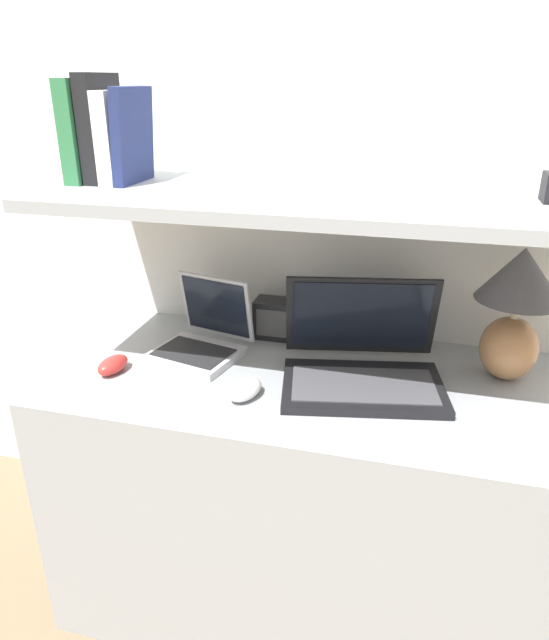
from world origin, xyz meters
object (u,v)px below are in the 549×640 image
(book_black, at_px, (101,129))
(book_navy, at_px, (133,136))
(table_lamp, at_px, (516,303))
(second_mouse, at_px, (113,365))
(book_green, at_px, (85,131))
(laptop_small, at_px, (202,338))
(book_white, at_px, (118,137))
(computer_mouse, at_px, (245,389))
(router_box, at_px, (277,319))
(laptop_large, at_px, (362,363))

(book_black, xyz_separation_m, book_navy, (0.08, 0.00, -0.01))
(table_lamp, height_order, second_mouse, table_lamp)
(book_green, height_order, book_black, book_black)
(laptop_small, distance_m, book_navy, 0.52)
(second_mouse, height_order, book_black, book_black)
(table_lamp, height_order, book_green, book_green)
(book_white, bearing_deg, book_black, 180.00)
(computer_mouse, distance_m, book_navy, 0.65)
(router_box, relative_size, book_black, 0.48)
(second_mouse, distance_m, book_green, 0.56)
(laptop_small, xyz_separation_m, book_navy, (-0.15, 0.01, 0.50))
(table_lamp, height_order, laptop_large, table_lamp)
(computer_mouse, height_order, second_mouse, same)
(router_box, height_order, book_black, book_black)
(computer_mouse, distance_m, book_green, 0.72)
(second_mouse, relative_size, book_white, 0.49)
(laptop_large, bearing_deg, book_navy, 174.69)
(book_green, height_order, book_navy, book_green)
(laptop_small, relative_size, computer_mouse, 2.28)
(second_mouse, distance_m, book_black, 0.56)
(book_green, xyz_separation_m, book_black, (0.04, 0.00, 0.01))
(laptop_small, bearing_deg, book_green, 178.48)
(book_black, distance_m, book_navy, 0.08)
(table_lamp, height_order, router_box, table_lamp)
(table_lamp, height_order, computer_mouse, table_lamp)
(book_black, relative_size, book_white, 1.18)
(router_box, distance_m, book_white, 0.61)
(second_mouse, distance_m, book_navy, 0.55)
(laptop_large, xyz_separation_m, book_green, (-0.69, 0.05, 0.50))
(book_white, bearing_deg, laptop_small, -2.21)
(book_black, bearing_deg, router_box, 19.94)
(router_box, bearing_deg, laptop_large, -37.00)
(computer_mouse, bearing_deg, laptop_large, 30.18)
(laptop_large, distance_m, book_black, 0.83)
(book_green, distance_m, book_black, 0.04)
(book_navy, bearing_deg, book_green, 180.00)
(book_green, bearing_deg, laptop_large, -4.36)
(laptop_small, bearing_deg, laptop_large, -6.21)
(table_lamp, distance_m, book_green, 1.09)
(book_navy, bearing_deg, computer_mouse, -31.01)
(table_lamp, bearing_deg, computer_mouse, -156.54)
(book_green, distance_m, book_white, 0.09)
(second_mouse, bearing_deg, book_green, 121.42)
(laptop_large, bearing_deg, second_mouse, -169.53)
(book_white, bearing_deg, computer_mouse, -28.26)
(computer_mouse, xyz_separation_m, book_white, (-0.36, 0.20, 0.52))
(book_black, height_order, book_navy, book_black)
(book_black, height_order, book_white, book_black)
(laptop_large, height_order, router_box, laptop_large)
(book_white, bearing_deg, laptop_large, -4.97)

